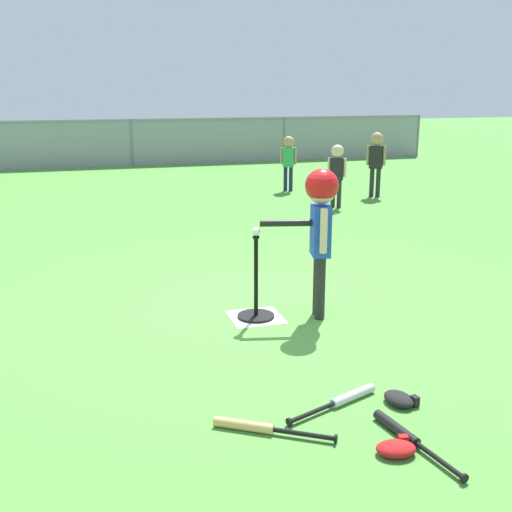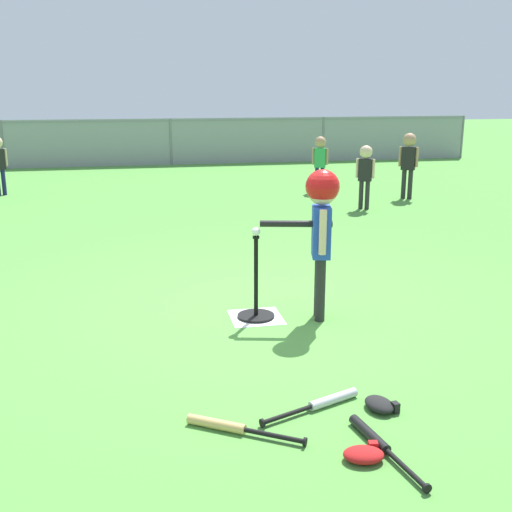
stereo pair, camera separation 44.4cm
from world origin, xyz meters
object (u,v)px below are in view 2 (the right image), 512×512
Objects in this scene: fielder_near_left at (365,168)px; glove_near_bats at (364,454)px; batting_tee at (256,305)px; spare_bat_silver at (324,402)px; fielder_near_right at (320,156)px; batter_child at (321,214)px; spare_bat_black at (376,441)px; glove_by_plate at (380,404)px; baseball_on_tee at (256,232)px; spare_bat_wood at (228,426)px; fielder_deep_right at (409,157)px.

glove_near_bats is (-2.56, -6.73, -0.62)m from fielder_near_left.
batting_tee reaches higher than spare_bat_silver.
fielder_near_right is 1.49× the size of spare_bat_silver.
batter_child is 1.25× the size of fielder_near_left.
batter_child is 1.77× the size of spare_bat_black.
glove_by_plate reaches higher than spare_bat_silver.
batter_child is 1.83m from glove_by_plate.
batting_tee is at bearing 104.04° from glove_by_plate.
baseball_on_tee is 0.12× the size of spare_bat_wood.
batting_tee is 1.86m from spare_bat_wood.
fielder_deep_right reaches higher than baseball_on_tee.
baseball_on_tee reaches higher than glove_by_plate.
baseball_on_tee is at bearing 73.56° from spare_bat_wood.
spare_bat_wood is at bearing -110.48° from fielder_near_right.
glove_near_bats is at bearing -120.63° from glove_by_plate.
batting_tee is 1.12× the size of spare_bat_wood.
batting_tee is at bearing 167.16° from batter_child.
baseball_on_tee is 6.51m from fielder_deep_right.
fielder_near_left is at bearing 59.12° from baseball_on_tee.
glove_by_plate is 1.00× the size of glove_near_bats.
spare_bat_wood is (-1.05, -1.66, -0.88)m from batter_child.
baseball_on_tee is 1.92m from glove_by_plate.
batting_tee is at bearing 73.56° from spare_bat_wood.
spare_bat_silver is at bearing -106.81° from fielder_near_right.
baseball_on_tee reaches higher than spare_bat_silver.
glove_by_plate is (0.43, -1.72, -0.08)m from batting_tee.
fielder_near_left reaches higher than spare_bat_wood.
baseball_on_tee is at bearing 63.43° from batting_tee.
fielder_near_right is (1.98, 6.45, -0.25)m from batter_child.
batter_child is at bearing -12.84° from baseball_on_tee.
spare_bat_silver is at bearing 93.31° from glove_near_bats.
glove_by_plate is (-3.36, -7.01, -0.70)m from fielder_deep_right.
spare_bat_black is (-2.44, -6.61, -0.63)m from fielder_near_left.
glove_by_plate is at bearing -109.98° from fielder_near_left.
spare_bat_wood is at bearing -165.22° from spare_bat_silver.
fielder_deep_right is 1.11× the size of fielder_near_right.
glove_by_plate is at bearing -93.28° from batter_child.
fielder_near_right is 8.68m from spare_bat_wood.
spare_bat_black is at bearing -114.98° from glove_by_plate.
batting_tee reaches higher than spare_bat_black.
fielder_near_left is (2.70, 4.51, 0.54)m from batting_tee.
spare_bat_wood is 0.89× the size of spare_bat_black.
glove_near_bats is (0.14, -2.22, -0.72)m from baseball_on_tee.
fielder_near_right reaches higher than fielder_near_left.
glove_by_plate is (0.33, -0.11, 0.01)m from spare_bat_silver.
baseball_on_tee is 2.23m from spare_bat_black.
batting_tee is at bearing -116.57° from baseball_on_tee.
fielder_near_right is at bearing 73.19° from spare_bat_silver.
fielder_deep_right is at bearing 54.37° from baseball_on_tee.
fielder_near_right is at bearing 68.41° from baseball_on_tee.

